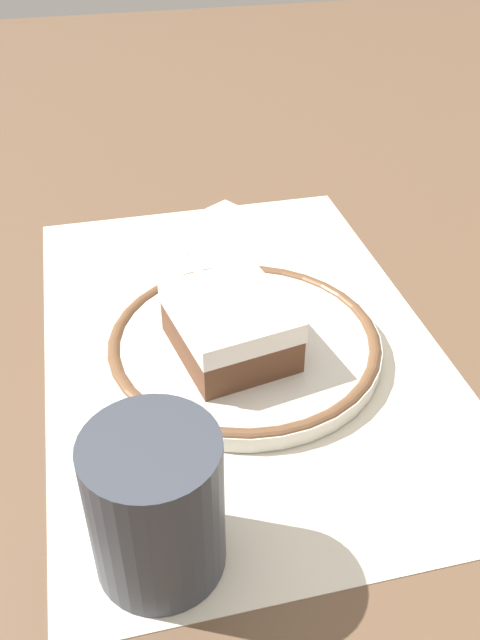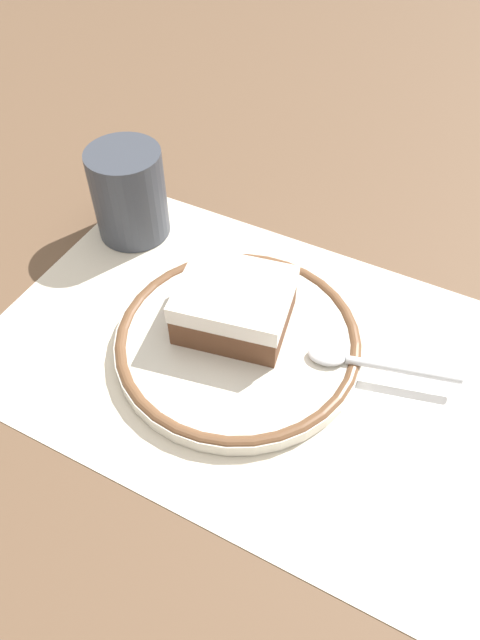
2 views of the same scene
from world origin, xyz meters
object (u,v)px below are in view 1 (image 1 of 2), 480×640
object	(u,v)px
spoon	(195,268)
napkin	(221,239)
cup	(157,513)
cake_slice	(230,326)
plate	(240,344)

from	to	relation	value
spoon	napkin	distance (m)	0.09
cup	cake_slice	bearing A→B (deg)	-25.62
cake_slice	cup	xyz separation A→B (m)	(-0.17, 0.08, 0.01)
spoon	napkin	size ratio (longest dim) A/B	0.97
cup	napkin	xyz separation A→B (m)	(0.36, -0.11, -0.04)
plate	cake_slice	size ratio (longest dim) A/B	2.00
plate	spoon	world-z (taller)	spoon
cake_slice	napkin	size ratio (longest dim) A/B	0.82
plate	cake_slice	distance (m)	0.03
plate	napkin	size ratio (longest dim) A/B	1.65
cake_slice	cup	bearing A→B (deg)	154.38
cup	napkin	size ratio (longest dim) A/B	0.72
spoon	cup	world-z (taller)	cup
spoon	cup	size ratio (longest dim) A/B	1.34
plate	spoon	size ratio (longest dim) A/B	1.71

